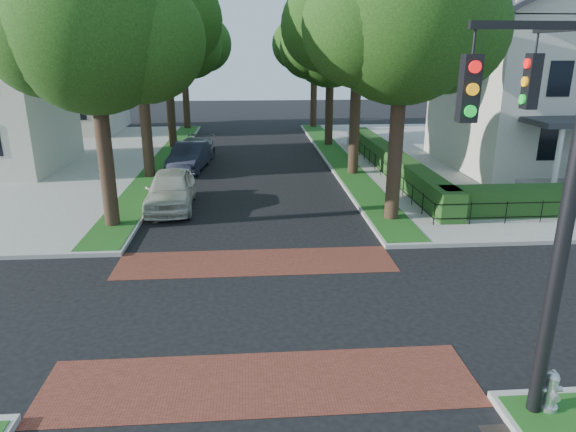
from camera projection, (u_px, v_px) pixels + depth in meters
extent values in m
plane|color=black|center=(258.00, 309.00, 13.71)|extent=(120.00, 120.00, 0.00)
cube|color=gray|center=(555.00, 156.00, 33.09)|extent=(30.00, 30.00, 0.15)
cube|color=maroon|center=(256.00, 262.00, 16.75)|extent=(9.00, 2.20, 0.01)
cube|color=maroon|center=(261.00, 383.00, 10.68)|extent=(9.00, 2.20, 0.01)
cube|color=#184C15|center=(338.00, 158.00, 32.16)|extent=(1.60, 29.80, 0.02)
cube|color=#184C15|center=(164.00, 160.00, 31.40)|extent=(1.60, 29.80, 0.02)
cylinder|color=black|center=(397.00, 126.00, 19.56)|extent=(0.56, 0.56, 7.35)
sphere|color=#17320D|center=(404.00, 18.00, 18.36)|extent=(6.20, 6.20, 6.20)
sphere|color=#17320D|center=(446.00, 30.00, 18.89)|extent=(4.65, 4.65, 4.65)
sphere|color=#17320D|center=(362.00, 26.00, 18.16)|extent=(4.34, 4.34, 4.34)
sphere|color=#17320D|center=(396.00, 6.00, 19.69)|extent=(4.03, 4.03, 4.03)
cylinder|color=black|center=(355.00, 102.00, 27.10)|extent=(0.56, 0.56, 7.70)
sphere|color=#17320D|center=(359.00, 19.00, 25.84)|extent=(6.60, 6.60, 6.60)
sphere|color=#17320D|center=(392.00, 28.00, 26.38)|extent=(4.95, 4.95, 4.95)
sphere|color=#17320D|center=(327.00, 26.00, 25.63)|extent=(4.62, 4.62, 4.62)
sphere|color=#17320D|center=(355.00, 11.00, 27.26)|extent=(4.29, 4.29, 4.29)
cylinder|color=black|center=(329.00, 97.00, 35.80)|extent=(0.56, 0.56, 6.65)
sphere|color=#17320D|center=(331.00, 44.00, 34.71)|extent=(5.80, 5.80, 5.80)
sphere|color=#17320D|center=(353.00, 50.00, 35.23)|extent=(4.35, 4.35, 4.35)
sphere|color=#17320D|center=(310.00, 49.00, 34.51)|extent=(4.06, 4.06, 4.06)
sphere|color=#17320D|center=(329.00, 37.00, 35.94)|extent=(3.77, 3.77, 3.77)
cylinder|color=black|center=(314.00, 86.00, 44.28)|extent=(0.56, 0.56, 7.00)
sphere|color=#17320D|center=(315.00, 41.00, 43.14)|extent=(6.00, 6.00, 6.00)
sphere|color=#17320D|center=(333.00, 46.00, 43.66)|extent=(4.50, 4.50, 4.50)
sphere|color=#17320D|center=(297.00, 44.00, 42.94)|extent=(4.20, 4.20, 4.20)
sphere|color=#17320D|center=(314.00, 35.00, 44.41)|extent=(3.90, 3.90, 3.90)
cylinder|color=black|center=(103.00, 134.00, 18.84)|extent=(0.56, 0.56, 7.00)
sphere|color=#17320D|center=(91.00, 27.00, 17.70)|extent=(6.00, 6.00, 6.00)
sphere|color=#17320D|center=(142.00, 40.00, 18.22)|extent=(4.50, 4.50, 4.50)
sphere|color=#17320D|center=(45.00, 36.00, 17.50)|extent=(4.20, 4.20, 4.20)
sphere|color=#17320D|center=(104.00, 15.00, 18.97)|extent=(3.90, 3.90, 3.90)
cylinder|color=black|center=(144.00, 100.00, 26.27)|extent=(0.56, 0.56, 8.05)
sphere|color=#17320D|center=(136.00, 11.00, 24.95)|extent=(6.40, 6.40, 6.40)
sphere|color=#17320D|center=(174.00, 20.00, 25.49)|extent=(4.80, 4.80, 4.80)
sphere|color=#17320D|center=(102.00, 17.00, 24.74)|extent=(4.48, 4.48, 4.48)
sphere|color=#17320D|center=(144.00, 2.00, 26.33)|extent=(4.16, 4.16, 4.16)
cylinder|color=black|center=(170.00, 97.00, 34.99)|extent=(0.56, 0.56, 6.86)
sphere|color=#17320D|center=(166.00, 40.00, 33.87)|extent=(5.60, 5.60, 5.60)
sphere|color=#17320D|center=(190.00, 47.00, 34.39)|extent=(4.20, 4.20, 4.20)
sphere|color=#17320D|center=(144.00, 45.00, 33.67)|extent=(3.92, 3.92, 3.92)
sphere|color=#17320D|center=(170.00, 33.00, 35.05)|extent=(3.64, 3.64, 3.64)
cylinder|color=black|center=(185.00, 86.00, 43.48)|extent=(0.56, 0.56, 7.14)
sphere|color=#17320D|center=(182.00, 39.00, 42.32)|extent=(6.20, 6.20, 6.20)
sphere|color=#17320D|center=(204.00, 44.00, 42.85)|extent=(4.65, 4.65, 4.65)
sphere|color=#17320D|center=(163.00, 42.00, 42.11)|extent=(4.34, 4.34, 4.34)
sphere|color=#17320D|center=(185.00, 33.00, 43.64)|extent=(4.03, 4.03, 4.03)
cube|color=#184417|center=(392.00, 162.00, 28.25)|extent=(1.00, 18.00, 1.20)
cube|color=beige|center=(562.00, 96.00, 28.85)|extent=(12.00, 10.00, 8.00)
cylinder|color=white|center=(557.00, 160.00, 22.43)|extent=(0.24, 0.24, 3.00)
cube|color=beige|center=(60.00, 91.00, 41.93)|extent=(9.00, 8.00, 6.50)
cube|color=maroon|center=(80.00, 24.00, 39.04)|extent=(0.80, 0.80, 3.64)
cylinder|color=black|center=(569.00, 207.00, 8.43)|extent=(0.26, 0.26, 8.00)
cube|color=black|center=(536.00, 25.00, 7.50)|extent=(2.00, 0.12, 0.12)
cube|color=black|center=(565.00, 28.00, 8.42)|extent=(0.12, 1.80, 0.12)
cube|color=black|center=(469.00, 89.00, 7.71)|extent=(0.28, 0.22, 1.00)
cylinder|color=red|center=(475.00, 67.00, 7.49)|extent=(0.18, 0.05, 0.18)
cylinder|color=orange|center=(473.00, 89.00, 7.59)|extent=(0.18, 0.05, 0.18)
cylinder|color=#0CB226|center=(470.00, 111.00, 7.68)|extent=(0.18, 0.05, 0.18)
cube|color=black|center=(531.00, 82.00, 9.46)|extent=(0.22, 0.28, 1.00)
cylinder|color=red|center=(527.00, 63.00, 9.35)|extent=(0.05, 0.18, 0.18)
cylinder|color=orange|center=(525.00, 82.00, 9.45)|extent=(0.05, 0.18, 0.18)
cylinder|color=#0CB226|center=(522.00, 99.00, 9.55)|extent=(0.05, 0.18, 0.18)
imported|color=beige|center=(171.00, 189.00, 22.27)|extent=(2.14, 4.95, 1.66)
imported|color=#232634|center=(189.00, 157.00, 29.32)|extent=(2.24, 4.94, 1.57)
imported|color=slate|center=(193.00, 151.00, 31.25)|extent=(2.75, 5.21, 1.44)
cylinder|color=#B9B9BC|center=(547.00, 407.00, 9.67)|extent=(0.46, 0.46, 0.10)
cylinder|color=#B9B9BC|center=(550.00, 392.00, 9.56)|extent=(0.31, 0.31, 0.58)
sphere|color=#B9B9BC|center=(553.00, 377.00, 9.47)|extent=(0.25, 0.25, 0.25)
cylinder|color=#B9B9BC|center=(554.00, 372.00, 9.43)|extent=(0.09, 0.09, 0.08)
cylinder|color=#B9B9BC|center=(558.00, 389.00, 9.56)|extent=(0.15, 0.14, 0.11)
cylinder|color=#B9B9BC|center=(543.00, 390.00, 9.54)|extent=(0.15, 0.14, 0.11)
cylinder|color=#B9B9BC|center=(555.00, 397.00, 9.41)|extent=(0.19, 0.18, 0.14)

